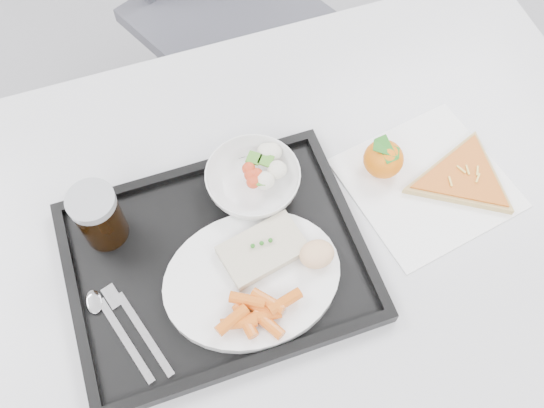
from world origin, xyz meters
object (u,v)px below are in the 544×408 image
Objects in this scene: pizza_slice at (463,178)px; tangerine at (383,159)px; salad_bowl at (253,181)px; dinner_plate at (252,279)px; tray at (217,262)px; cola_glass at (99,216)px; table at (288,235)px.

tangerine is at bearing 152.25° from pizza_slice.
salad_bowl is 0.22m from tangerine.
tray is at bearing 129.91° from dinner_plate.
dinner_plate is at bearing -171.19° from pizza_slice.
pizza_slice is (0.58, -0.09, -0.06)m from cola_glass.
cola_glass is at bearing -179.95° from salad_bowl.
salad_bowl reaches higher than pizza_slice.
dinner_plate is 0.40m from pizza_slice.
salad_bowl is at bearing 47.96° from tray.
cola_glass is at bearing 145.20° from tray.
tray reaches higher than pizza_slice.
tangerine is at bearing 24.83° from dinner_plate.
tangerine is (0.18, 0.03, 0.10)m from table.
salad_bowl reaches higher than dinner_plate.
cola_glass is at bearing 167.54° from table.
tangerine is (0.27, 0.12, 0.01)m from dinner_plate.
salad_bowl is 0.65× the size of pizza_slice.
salad_bowl is at bearing 0.05° from cola_glass.
pizza_slice is at bearing 8.81° from dinner_plate.
dinner_plate is 1.78× the size of salad_bowl.
tangerine is (0.22, -0.03, -0.00)m from salad_bowl.
table is at bearing 17.18° from tray.
tray is 1.92× the size of pizza_slice.
dinner_plate is at bearing -155.17° from tangerine.
cola_glass is at bearing 141.21° from dinner_plate.
cola_glass reaches higher than pizza_slice.
pizza_slice is (0.30, -0.03, 0.08)m from table.
table is at bearing -57.64° from salad_bowl.
salad_bowl is at bearing 172.44° from tangerine.
salad_bowl is at bearing 71.14° from dinner_plate.
dinner_plate is 0.30m from tangerine.
cola_glass reaches higher than table.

